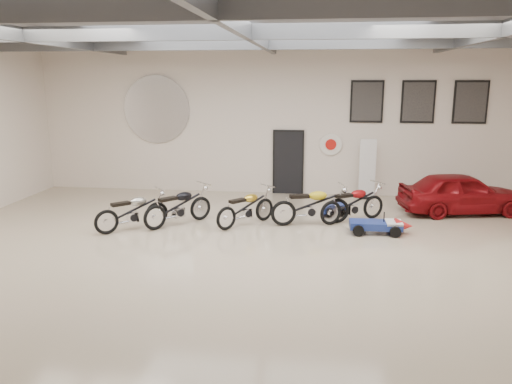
# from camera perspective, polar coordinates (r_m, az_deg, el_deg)

# --- Properties ---
(floor) EXTENTS (16.00, 12.00, 0.01)m
(floor) POSITION_cam_1_polar(r_m,az_deg,el_deg) (11.39, -0.75, -6.74)
(floor) COLOR tan
(floor) RESTS_ON ground
(ceiling) EXTENTS (16.00, 12.00, 0.01)m
(ceiling) POSITION_cam_1_polar(r_m,az_deg,el_deg) (10.80, -0.84, 19.14)
(ceiling) COLOR slate
(ceiling) RESTS_ON back_wall
(back_wall) EXTENTS (16.00, 0.02, 5.00)m
(back_wall) POSITION_cam_1_polar(r_m,az_deg,el_deg) (16.75, 2.06, 8.30)
(back_wall) COLOR beige
(back_wall) RESTS_ON floor
(ceiling_beams) EXTENTS (15.80, 11.80, 0.32)m
(ceiling_beams) POSITION_cam_1_polar(r_m,az_deg,el_deg) (10.77, -0.83, 17.82)
(ceiling_beams) COLOR #585B5F
(ceiling_beams) RESTS_ON ceiling
(door) EXTENTS (0.92, 0.08, 2.10)m
(door) POSITION_cam_1_polar(r_m,az_deg,el_deg) (16.84, 3.70, 3.33)
(door) COLOR black
(door) RESTS_ON back_wall
(logo_plaque) EXTENTS (2.30, 0.06, 1.16)m
(logo_plaque) POSITION_cam_1_polar(r_m,az_deg,el_deg) (17.49, -11.29, 9.24)
(logo_plaque) COLOR silver
(logo_plaque) RESTS_ON back_wall
(poster_left) EXTENTS (1.05, 0.08, 1.35)m
(poster_left) POSITION_cam_1_polar(r_m,az_deg,el_deg) (16.68, 12.55, 10.06)
(poster_left) COLOR black
(poster_left) RESTS_ON back_wall
(poster_mid) EXTENTS (1.05, 0.08, 1.35)m
(poster_mid) POSITION_cam_1_polar(r_m,az_deg,el_deg) (16.90, 18.03, 9.77)
(poster_mid) COLOR black
(poster_mid) RESTS_ON back_wall
(poster_right) EXTENTS (1.05, 0.08, 1.35)m
(poster_right) POSITION_cam_1_polar(r_m,az_deg,el_deg) (17.26, 23.32, 9.42)
(poster_right) COLOR black
(poster_right) RESTS_ON back_wall
(oil_sign) EXTENTS (0.72, 0.10, 0.72)m
(oil_sign) POSITION_cam_1_polar(r_m,az_deg,el_deg) (16.72, 8.55, 5.40)
(oil_sign) COLOR white
(oil_sign) RESTS_ON back_wall
(banner_stand) EXTENTS (0.55, 0.29, 1.92)m
(banner_stand) POSITION_cam_1_polar(r_m,az_deg,el_deg) (16.46, 12.60, 2.52)
(banner_stand) COLOR white
(banner_stand) RESTS_ON floor
(motorcycle_silver) EXTENTS (1.84, 1.77, 1.01)m
(motorcycle_silver) POSITION_cam_1_polar(r_m,az_deg,el_deg) (13.20, -13.99, -2.08)
(motorcycle_silver) COLOR silver
(motorcycle_silver) RESTS_ON floor
(motorcycle_black) EXTENTS (1.82, 1.93, 1.06)m
(motorcycle_black) POSITION_cam_1_polar(r_m,az_deg,el_deg) (13.39, -8.88, -1.55)
(motorcycle_black) COLOR silver
(motorcycle_black) RESTS_ON floor
(motorcycle_gold) EXTENTS (1.70, 1.84, 1.00)m
(motorcycle_gold) POSITION_cam_1_polar(r_m,az_deg,el_deg) (13.20, -1.17, -1.72)
(motorcycle_gold) COLOR silver
(motorcycle_gold) RESTS_ON floor
(motorcycle_yellow) EXTENTS (2.21, 1.24, 1.10)m
(motorcycle_yellow) POSITION_cam_1_polar(r_m,az_deg,el_deg) (13.33, 6.27, -1.44)
(motorcycle_yellow) COLOR silver
(motorcycle_yellow) RESTS_ON floor
(motorcycle_red) EXTENTS (2.04, 1.64, 1.05)m
(motorcycle_red) POSITION_cam_1_polar(r_m,az_deg,el_deg) (13.78, 10.99, -1.22)
(motorcycle_red) COLOR silver
(motorcycle_red) RESTS_ON floor
(go_kart) EXTENTS (1.59, 0.73, 0.58)m
(go_kart) POSITION_cam_1_polar(r_m,az_deg,el_deg) (12.93, 14.12, -3.40)
(go_kart) COLOR navy
(go_kart) RESTS_ON floor
(vintage_car) EXTENTS (2.10, 3.75, 1.21)m
(vintage_car) POSITION_cam_1_polar(r_m,az_deg,el_deg) (15.54, 22.44, -0.09)
(vintage_car) COLOR maroon
(vintage_car) RESTS_ON floor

